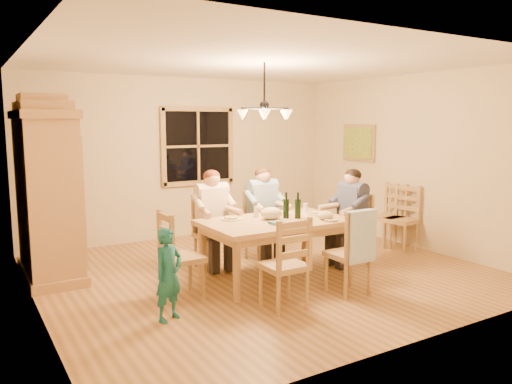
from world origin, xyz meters
TOP-DOWN VIEW (x-y plane):
  - floor at (0.00, 0.00)m, footprint 5.50×5.50m
  - ceiling at (0.00, 0.00)m, footprint 5.50×5.00m
  - wall_back at (0.00, 2.50)m, footprint 5.50×0.02m
  - wall_left at (-2.75, 0.00)m, footprint 0.02×5.00m
  - wall_right at (2.75, 0.00)m, footprint 0.02×5.00m
  - window at (0.20, 2.47)m, footprint 1.30×0.06m
  - painting at (2.71, 1.20)m, footprint 0.06×0.78m
  - chandelier at (-0.00, 0.00)m, footprint 0.77×0.68m
  - armoire at (-2.42, 1.24)m, footprint 0.66×1.40m
  - dining_table at (-0.04, -0.33)m, footprint 1.79×1.10m
  - chair_far_left at (-0.49, 0.52)m, footprint 0.44×0.42m
  - chair_far_right at (0.31, 0.52)m, footprint 0.44×0.42m
  - chair_near_left at (-0.49, -1.18)m, footprint 0.44×0.42m
  - chair_near_right at (0.41, -1.18)m, footprint 0.44×0.42m
  - chair_end_left at (-1.29, -0.33)m, footprint 0.42×0.44m
  - chair_end_right at (1.20, -0.33)m, footprint 0.42×0.44m
  - adult_woman at (-0.49, 0.52)m, footprint 0.40×0.42m
  - adult_plaid_man at (0.31, 0.52)m, footprint 0.40×0.42m
  - adult_slate_man at (1.20, -0.33)m, footprint 0.42×0.40m
  - towel at (0.41, -1.37)m, footprint 0.38×0.10m
  - wine_bottle_a at (0.14, -0.30)m, footprint 0.08×0.08m
  - wine_bottle_b at (0.25, -0.40)m, footprint 0.08×0.08m
  - plate_woman at (-0.51, -0.04)m, footprint 0.26×0.26m
  - plate_plaid at (0.23, -0.06)m, footprint 0.26×0.26m
  - plate_slate at (0.58, -0.28)m, footprint 0.26×0.26m
  - wine_glass_a at (-0.16, -0.06)m, footprint 0.06×0.06m
  - wine_glass_b at (0.51, -0.21)m, footprint 0.06×0.06m
  - cap at (0.50, -0.64)m, footprint 0.20×0.20m
  - napkin at (-0.16, -0.55)m, footprint 0.18×0.14m
  - cloth_bundle at (-0.07, -0.28)m, footprint 0.28×0.22m
  - child at (-1.66, -0.87)m, footprint 0.40×0.34m
  - chair_spare_front at (2.45, 0.19)m, footprint 0.47×0.49m
  - chair_spare_back at (2.45, -0.07)m, footprint 0.50×0.52m

SIDE VIEW (x-z plane):
  - floor at x=0.00m, z-range 0.00..0.00m
  - chair_far_left at x=-0.49m, z-range -0.19..0.80m
  - chair_far_right at x=0.31m, z-range -0.19..0.80m
  - chair_near_left at x=-0.49m, z-range -0.19..0.80m
  - chair_near_right at x=0.41m, z-range -0.19..0.80m
  - chair_end_left at x=-1.29m, z-range -0.19..0.80m
  - chair_end_right at x=1.20m, z-range -0.19..0.80m
  - chair_spare_front at x=2.45m, z-range -0.19..0.80m
  - chair_spare_back at x=2.45m, z-range -0.19..0.80m
  - child at x=-1.66m, z-range 0.00..0.94m
  - dining_table at x=-0.04m, z-range 0.28..1.04m
  - towel at x=0.41m, z-range 0.41..0.99m
  - plate_woman at x=-0.51m, z-range 0.76..0.78m
  - plate_plaid at x=0.23m, z-range 0.76..0.78m
  - plate_slate at x=0.58m, z-range 0.76..0.78m
  - napkin at x=-0.16m, z-range 0.76..0.79m
  - cap at x=0.50m, z-range 0.76..0.87m
  - wine_glass_a at x=-0.16m, z-range 0.76..0.90m
  - wine_glass_b at x=0.51m, z-range 0.76..0.90m
  - cloth_bundle at x=-0.07m, z-range 0.76..0.91m
  - adult_woman at x=-0.49m, z-range 0.40..1.28m
  - adult_plaid_man at x=0.31m, z-range 0.40..1.28m
  - adult_slate_man at x=1.20m, z-range 0.40..1.28m
  - wine_bottle_a at x=0.14m, z-range 0.76..1.09m
  - wine_bottle_b at x=0.25m, z-range 0.76..1.09m
  - armoire at x=-2.42m, z-range -0.09..2.21m
  - wall_back at x=0.00m, z-range 0.00..2.70m
  - wall_left at x=-2.75m, z-range 0.00..2.70m
  - wall_right at x=2.75m, z-range 0.00..2.70m
  - window at x=0.20m, z-range 0.90..2.20m
  - painting at x=2.71m, z-range 1.28..1.92m
  - chandelier at x=0.00m, z-range 1.72..2.43m
  - ceiling at x=0.00m, z-range 2.69..2.71m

